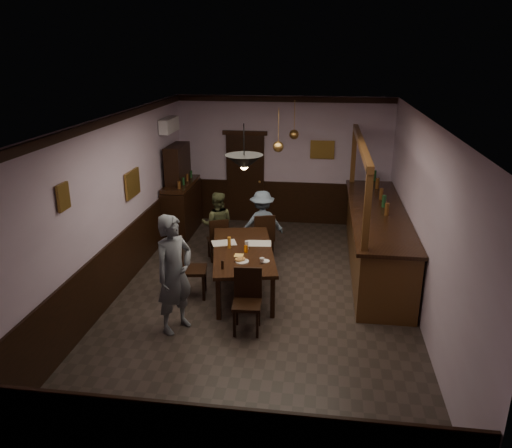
% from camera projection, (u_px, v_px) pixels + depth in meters
% --- Properties ---
extents(room, '(5.01, 8.01, 3.01)m').
position_uv_depth(room, '(262.00, 214.00, 7.99)').
color(room, '#2D2621').
rests_on(room, ground).
extents(dining_table, '(1.42, 2.36, 0.75)m').
position_uv_depth(dining_table, '(243.00, 253.00, 8.56)').
color(dining_table, black).
rests_on(dining_table, ground).
extents(chair_far_left, '(0.50, 0.50, 0.88)m').
position_uv_depth(chair_far_left, '(218.00, 238.00, 9.81)').
color(chair_far_left, black).
rests_on(chair_far_left, ground).
extents(chair_far_right, '(0.52, 0.52, 0.95)m').
position_uv_depth(chair_far_right, '(264.00, 235.00, 9.84)').
color(chair_far_right, black).
rests_on(chair_far_right, ground).
extents(chair_near, '(0.44, 0.44, 0.96)m').
position_uv_depth(chair_near, '(247.00, 297.00, 7.37)').
color(chair_near, black).
rests_on(chair_near, ground).
extents(chair_side, '(0.51, 0.51, 1.03)m').
position_uv_depth(chair_side, '(188.00, 265.00, 8.36)').
color(chair_side, black).
rests_on(chair_side, ground).
extents(person_standing, '(0.71, 0.79, 1.80)m').
position_uv_depth(person_standing, '(174.00, 274.00, 7.25)').
color(person_standing, slate).
rests_on(person_standing, ground).
extents(person_seated_left, '(0.71, 0.59, 1.34)m').
position_uv_depth(person_seated_left, '(217.00, 224.00, 10.00)').
color(person_seated_left, '#484E2F').
rests_on(person_seated_left, ground).
extents(person_seated_right, '(0.97, 0.72, 1.34)m').
position_uv_depth(person_seated_right, '(262.00, 223.00, 10.06)').
color(person_seated_right, slate).
rests_on(person_seated_right, ground).
extents(newspaper_left, '(0.50, 0.42, 0.01)m').
position_uv_depth(newspaper_left, '(224.00, 243.00, 8.81)').
color(newspaper_left, silver).
rests_on(newspaper_left, dining_table).
extents(newspaper_right, '(0.45, 0.34, 0.01)m').
position_uv_depth(newspaper_right, '(259.00, 243.00, 8.79)').
color(newspaper_right, silver).
rests_on(newspaper_right, dining_table).
extents(napkin, '(0.18, 0.18, 0.00)m').
position_uv_depth(napkin, '(239.00, 255.00, 8.29)').
color(napkin, '#F1BA59').
rests_on(napkin, dining_table).
extents(saucer, '(0.15, 0.15, 0.01)m').
position_uv_depth(saucer, '(265.00, 261.00, 8.05)').
color(saucer, white).
rests_on(saucer, dining_table).
extents(coffee_cup, '(0.09, 0.09, 0.07)m').
position_uv_depth(coffee_cup, '(262.00, 260.00, 7.98)').
color(coffee_cup, white).
rests_on(coffee_cup, saucer).
extents(pastry_plate, '(0.22, 0.22, 0.01)m').
position_uv_depth(pastry_plate, '(242.00, 261.00, 8.04)').
color(pastry_plate, white).
rests_on(pastry_plate, dining_table).
extents(pastry_ring_a, '(0.13, 0.13, 0.04)m').
position_uv_depth(pastry_ring_a, '(239.00, 260.00, 8.04)').
color(pastry_ring_a, '#C68C47').
rests_on(pastry_ring_a, pastry_plate).
extents(pastry_ring_b, '(0.13, 0.13, 0.04)m').
position_uv_depth(pastry_ring_b, '(241.00, 259.00, 8.07)').
color(pastry_ring_b, '#C68C47').
rests_on(pastry_ring_b, pastry_plate).
extents(soda_can, '(0.07, 0.07, 0.12)m').
position_uv_depth(soda_can, '(246.00, 249.00, 8.40)').
color(soda_can, orange).
rests_on(soda_can, dining_table).
extents(beer_glass, '(0.06, 0.06, 0.20)m').
position_uv_depth(beer_glass, '(229.00, 243.00, 8.57)').
color(beer_glass, '#BF721E').
rests_on(beer_glass, dining_table).
extents(water_glass, '(0.06, 0.06, 0.15)m').
position_uv_depth(water_glass, '(247.00, 245.00, 8.53)').
color(water_glass, silver).
rests_on(water_glass, dining_table).
extents(pepper_mill, '(0.04, 0.04, 0.14)m').
position_uv_depth(pepper_mill, '(223.00, 265.00, 7.76)').
color(pepper_mill, black).
rests_on(pepper_mill, dining_table).
extents(sideboard, '(0.54, 1.52, 2.01)m').
position_uv_depth(sideboard, '(181.00, 198.00, 11.25)').
color(sideboard, black).
rests_on(sideboard, ground).
extents(bar_counter, '(1.02, 4.38, 2.45)m').
position_uv_depth(bar_counter, '(376.00, 238.00, 9.43)').
color(bar_counter, '#502D15').
rests_on(bar_counter, ground).
extents(door_back, '(0.90, 0.06, 2.10)m').
position_uv_depth(door_back, '(245.00, 179.00, 11.94)').
color(door_back, black).
rests_on(door_back, ground).
extents(ac_unit, '(0.20, 0.85, 0.30)m').
position_uv_depth(ac_unit, '(169.00, 125.00, 10.68)').
color(ac_unit, white).
rests_on(ac_unit, ground).
extents(picture_left_small, '(0.04, 0.28, 0.36)m').
position_uv_depth(picture_left_small, '(63.00, 197.00, 6.59)').
color(picture_left_small, olive).
rests_on(picture_left_small, ground).
extents(picture_left_large, '(0.04, 0.62, 0.48)m').
position_uv_depth(picture_left_large, '(133.00, 184.00, 8.98)').
color(picture_left_large, olive).
rests_on(picture_left_large, ground).
extents(picture_back, '(0.55, 0.04, 0.42)m').
position_uv_depth(picture_back, '(322.00, 150.00, 11.47)').
color(picture_back, olive).
rests_on(picture_back, ground).
extents(pendant_iron, '(0.56, 0.56, 0.67)m').
position_uv_depth(pendant_iron, '(244.00, 162.00, 7.23)').
color(pendant_iron, black).
rests_on(pendant_iron, ground).
extents(pendant_brass_mid, '(0.20, 0.20, 0.81)m').
position_uv_depth(pendant_brass_mid, '(278.00, 147.00, 9.14)').
color(pendant_brass_mid, '#BF8C3F').
rests_on(pendant_brass_mid, ground).
extents(pendant_brass_far, '(0.20, 0.20, 0.81)m').
position_uv_depth(pendant_brass_far, '(294.00, 135.00, 10.43)').
color(pendant_brass_far, '#BF8C3F').
rests_on(pendant_brass_far, ground).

